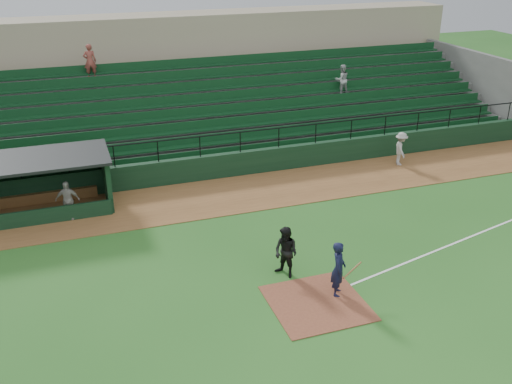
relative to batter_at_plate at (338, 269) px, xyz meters
name	(u,v)px	position (x,y,z in m)	size (l,w,h in m)	color
ground	(305,287)	(-0.85, 0.72, -0.96)	(90.00, 90.00, 0.00)	#255D1E
warning_track	(234,194)	(-0.85, 8.72, -0.95)	(40.00, 4.00, 0.03)	brown
home_plate_dirt	(317,303)	(-0.85, -0.28, -0.95)	(3.00, 3.00, 0.03)	brown
foul_line	(477,234)	(7.15, 1.92, -0.96)	(18.00, 0.09, 0.01)	white
stadium_structure	(190,100)	(-0.85, 17.18, 1.34)	(38.00, 13.08, 6.40)	black
dugout	(2,183)	(-10.60, 10.28, 0.37)	(8.90, 3.20, 2.42)	black
batter_at_plate	(338,269)	(0.00, 0.00, 0.00)	(1.16, 0.84, 1.93)	black
umpire	(286,252)	(-1.19, 1.60, -0.04)	(0.90, 0.70, 1.85)	black
runner	(401,149)	(8.28, 9.48, -0.07)	(1.11, 0.64, 1.72)	#A6A19B
dugout_player_a	(68,200)	(-8.07, 8.62, -0.10)	(0.98, 0.41, 1.68)	gray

